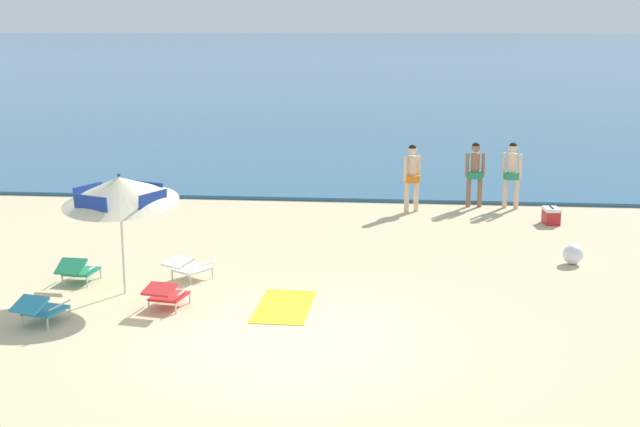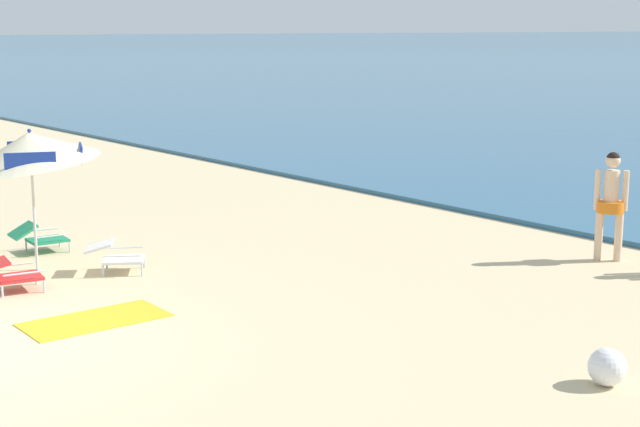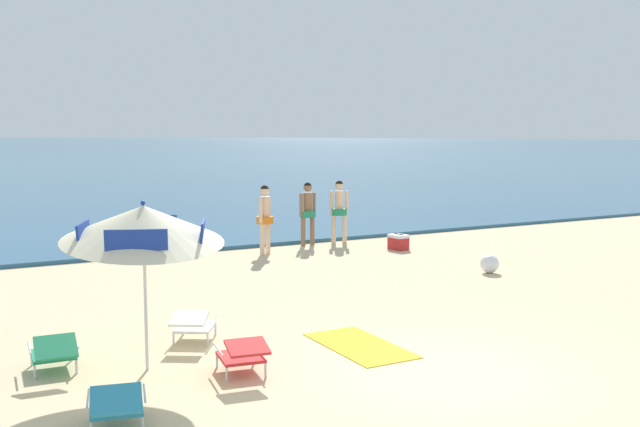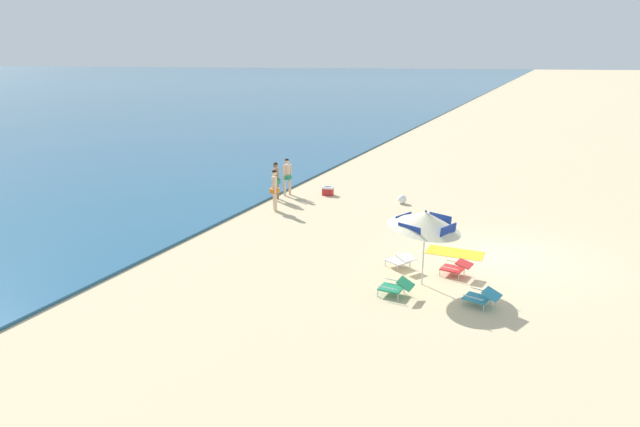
{
  "view_description": "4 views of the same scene",
  "coord_description": "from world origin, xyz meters",
  "px_view_note": "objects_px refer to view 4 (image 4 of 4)",
  "views": [
    {
      "loc": [
        1.72,
        -11.88,
        4.62
      ],
      "look_at": [
        0.06,
        4.77,
        0.92
      ],
      "focal_mm": 47.04,
      "sensor_mm": 36.0,
      "label": 1
    },
    {
      "loc": [
        10.59,
        -3.45,
        3.67
      ],
      "look_at": [
        -0.93,
        5.78,
        0.76
      ],
      "focal_mm": 53.3,
      "sensor_mm": 36.0,
      "label": 2
    },
    {
      "loc": [
        -5.64,
        -6.82,
        2.98
      ],
      "look_at": [
        1.32,
        5.41,
        1.44
      ],
      "focal_mm": 40.34,
      "sensor_mm": 36.0,
      "label": 3
    },
    {
      "loc": [
        -16.95,
        -0.73,
        6.06
      ],
      "look_at": [
        -0.93,
        6.06,
        1.02
      ],
      "focal_mm": 29.68,
      "sensor_mm": 36.0,
      "label": 4
    }
  ],
  "objects_px": {
    "lounge_chair_facing_sea": "(401,260)",
    "cooler_box": "(328,191)",
    "lounge_chair_under_umbrella": "(482,297)",
    "beach_towel": "(455,253)",
    "person_wading_in": "(287,174)",
    "person_standing_near_shore": "(275,187)",
    "lounge_chair_spare_folded": "(396,287)",
    "person_standing_beside": "(276,178)",
    "lounge_chair_beside_umbrella": "(456,267)",
    "beach_ball": "(402,199)",
    "beach_umbrella_striped_main": "(425,220)"
  },
  "relations": [
    {
      "from": "lounge_chair_under_umbrella",
      "to": "person_wading_in",
      "type": "height_order",
      "value": "person_wading_in"
    },
    {
      "from": "lounge_chair_facing_sea",
      "to": "person_wading_in",
      "type": "xyz_separation_m",
      "value": [
        6.81,
        7.19,
        0.73
      ]
    },
    {
      "from": "beach_umbrella_striped_main",
      "to": "lounge_chair_facing_sea",
      "type": "distance_m",
      "value": 2.04
    },
    {
      "from": "person_standing_near_shore",
      "to": "beach_ball",
      "type": "distance_m",
      "value": 5.67
    },
    {
      "from": "lounge_chair_facing_sea",
      "to": "lounge_chair_beside_umbrella",
      "type": "bearing_deg",
      "value": -87.81
    },
    {
      "from": "lounge_chair_under_umbrella",
      "to": "person_standing_near_shore",
      "type": "relative_size",
      "value": 0.56
    },
    {
      "from": "beach_towel",
      "to": "lounge_chair_spare_folded",
      "type": "bearing_deg",
      "value": 167.02
    },
    {
      "from": "lounge_chair_beside_umbrella",
      "to": "cooler_box",
      "type": "relative_size",
      "value": 1.75
    },
    {
      "from": "lounge_chair_under_umbrella",
      "to": "person_wading_in",
      "type": "relative_size",
      "value": 0.56
    },
    {
      "from": "lounge_chair_facing_sea",
      "to": "lounge_chair_spare_folded",
      "type": "bearing_deg",
      "value": -168.77
    },
    {
      "from": "person_wading_in",
      "to": "person_standing_near_shore",
      "type": "bearing_deg",
      "value": -164.71
    },
    {
      "from": "person_standing_near_shore",
      "to": "person_standing_beside",
      "type": "relative_size",
      "value": 1.02
    },
    {
      "from": "person_standing_beside",
      "to": "beach_ball",
      "type": "xyz_separation_m",
      "value": [
        1.54,
        -5.42,
        -0.79
      ]
    },
    {
      "from": "beach_umbrella_striped_main",
      "to": "person_wading_in",
      "type": "distance_m",
      "value": 11.2
    },
    {
      "from": "lounge_chair_facing_sea",
      "to": "cooler_box",
      "type": "relative_size",
      "value": 1.89
    },
    {
      "from": "lounge_chair_beside_umbrella",
      "to": "lounge_chair_facing_sea",
      "type": "distance_m",
      "value": 1.65
    },
    {
      "from": "lounge_chair_under_umbrella",
      "to": "lounge_chair_beside_umbrella",
      "type": "xyz_separation_m",
      "value": [
        1.79,
        0.92,
        0.0
      ]
    },
    {
      "from": "lounge_chair_beside_umbrella",
      "to": "person_standing_near_shore",
      "type": "xyz_separation_m",
      "value": [
        4.15,
        8.13,
        0.73
      ]
    },
    {
      "from": "person_standing_near_shore",
      "to": "person_standing_beside",
      "type": "bearing_deg",
      "value": 25.8
    },
    {
      "from": "beach_towel",
      "to": "lounge_chair_beside_umbrella",
      "type": "bearing_deg",
      "value": -170.05
    },
    {
      "from": "lounge_chair_under_umbrella",
      "to": "beach_towel",
      "type": "bearing_deg",
      "value": 18.71
    },
    {
      "from": "beach_towel",
      "to": "person_standing_near_shore",
      "type": "bearing_deg",
      "value": 74.25
    },
    {
      "from": "person_standing_near_shore",
      "to": "lounge_chair_spare_folded",
      "type": "bearing_deg",
      "value": -131.93
    },
    {
      "from": "person_standing_beside",
      "to": "beach_ball",
      "type": "distance_m",
      "value": 5.69
    },
    {
      "from": "cooler_box",
      "to": "beach_towel",
      "type": "bearing_deg",
      "value": -129.4
    },
    {
      "from": "lounge_chair_beside_umbrella",
      "to": "beach_towel",
      "type": "bearing_deg",
      "value": 9.95
    },
    {
      "from": "lounge_chair_beside_umbrella",
      "to": "person_standing_beside",
      "type": "relative_size",
      "value": 0.54
    },
    {
      "from": "person_standing_near_shore",
      "to": "beach_umbrella_striped_main",
      "type": "bearing_deg",
      "value": -124.94
    },
    {
      "from": "person_wading_in",
      "to": "cooler_box",
      "type": "distance_m",
      "value": 2.06
    },
    {
      "from": "lounge_chair_under_umbrella",
      "to": "lounge_chair_spare_folded",
      "type": "height_order",
      "value": "lounge_chair_spare_folded"
    },
    {
      "from": "person_wading_in",
      "to": "lounge_chair_facing_sea",
      "type": "bearing_deg",
      "value": -133.42
    },
    {
      "from": "lounge_chair_spare_folded",
      "to": "person_standing_near_shore",
      "type": "distance_m",
      "value": 9.27
    },
    {
      "from": "person_standing_beside",
      "to": "lounge_chair_spare_folded",
      "type": "bearing_deg",
      "value": -135.57
    },
    {
      "from": "lounge_chair_beside_umbrella",
      "to": "lounge_chair_facing_sea",
      "type": "bearing_deg",
      "value": 92.19
    },
    {
      "from": "person_wading_in",
      "to": "beach_ball",
      "type": "xyz_separation_m",
      "value": [
        0.6,
        -5.33,
        -0.81
      ]
    },
    {
      "from": "beach_towel",
      "to": "cooler_box",
      "type": "bearing_deg",
      "value": 50.6
    },
    {
      "from": "lounge_chair_facing_sea",
      "to": "lounge_chair_spare_folded",
      "type": "height_order",
      "value": "lounge_chair_spare_folded"
    },
    {
      "from": "lounge_chair_beside_umbrella",
      "to": "lounge_chair_spare_folded",
      "type": "relative_size",
      "value": 1.0
    },
    {
      "from": "lounge_chair_spare_folded",
      "to": "beach_towel",
      "type": "relative_size",
      "value": 0.52
    },
    {
      "from": "lounge_chair_under_umbrella",
      "to": "lounge_chair_facing_sea",
      "type": "bearing_deg",
      "value": 56.16
    },
    {
      "from": "beach_umbrella_striped_main",
      "to": "cooler_box",
      "type": "bearing_deg",
      "value": 36.66
    },
    {
      "from": "lounge_chair_under_umbrella",
      "to": "cooler_box",
      "type": "relative_size",
      "value": 1.84
    },
    {
      "from": "person_wading_in",
      "to": "lounge_chair_spare_folded",
      "type": "bearing_deg",
      "value": -139.15
    },
    {
      "from": "person_standing_beside",
      "to": "person_wading_in",
      "type": "xyz_separation_m",
      "value": [
        0.94,
        -0.09,
        0.01
      ]
    },
    {
      "from": "lounge_chair_under_umbrella",
      "to": "person_wading_in",
      "type": "distance_m",
      "value": 12.99
    },
    {
      "from": "person_standing_beside",
      "to": "cooler_box",
      "type": "bearing_deg",
      "value": -47.05
    },
    {
      "from": "lounge_chair_beside_umbrella",
      "to": "cooler_box",
      "type": "distance_m",
      "value": 10.34
    },
    {
      "from": "beach_ball",
      "to": "beach_umbrella_striped_main",
      "type": "bearing_deg",
      "value": -161.87
    },
    {
      "from": "cooler_box",
      "to": "beach_ball",
      "type": "xyz_separation_m",
      "value": [
        -0.16,
        -3.59,
        -0.0
      ]
    },
    {
      "from": "cooler_box",
      "to": "person_standing_beside",
      "type": "bearing_deg",
      "value": 132.95
    }
  ]
}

